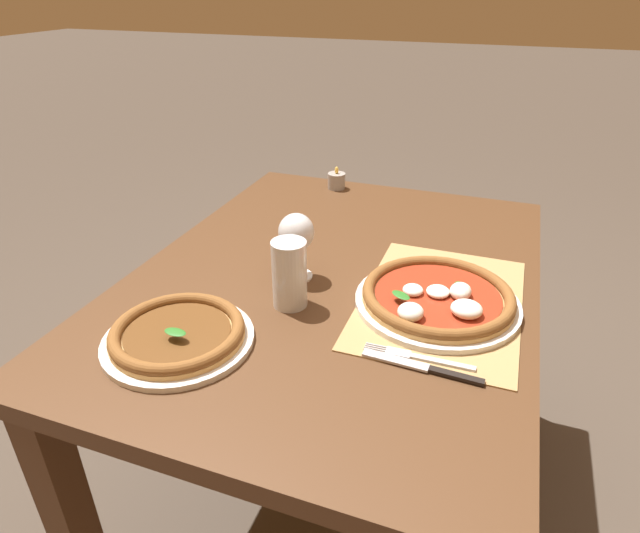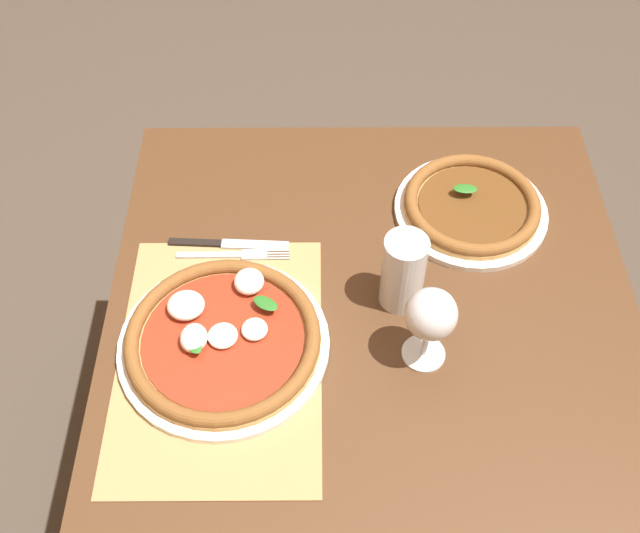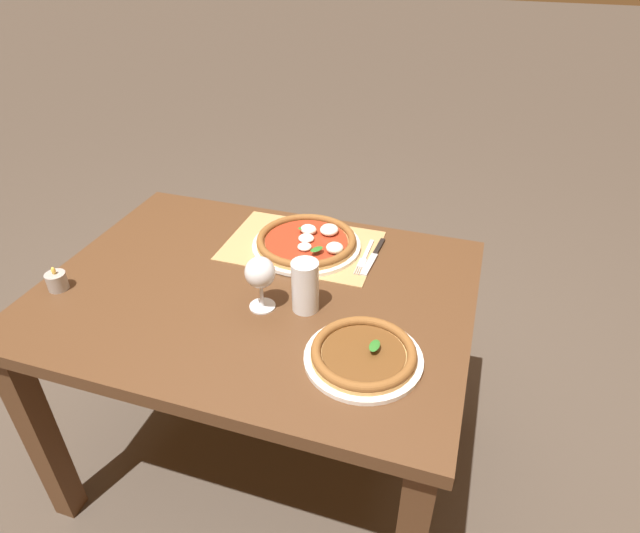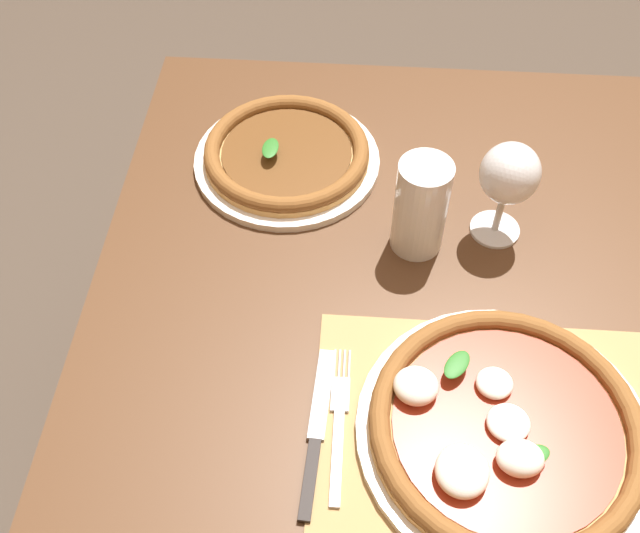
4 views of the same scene
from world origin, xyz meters
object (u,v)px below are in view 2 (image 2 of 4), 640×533
(pizza_far, at_px, (472,206))
(knife, at_px, (229,244))
(fork, at_px, (234,255))
(wine_glass, at_px, (431,317))
(pizza_near, at_px, (223,338))
(pint_glass, at_px, (403,273))

(pizza_far, height_order, knife, pizza_far)
(fork, xyz_separation_m, knife, (-0.02, -0.01, 0.00))
(wine_glass, height_order, fork, wine_glass)
(pizza_near, xyz_separation_m, knife, (-0.21, -0.01, -0.02))
(pint_glass, height_order, fork, pint_glass)
(wine_glass, height_order, knife, wine_glass)
(fork, bearing_deg, pint_glass, 72.22)
(wine_glass, relative_size, knife, 0.72)
(pizza_near, distance_m, pizza_far, 0.52)
(wine_glass, bearing_deg, fork, -122.81)
(wine_glass, bearing_deg, knife, -124.94)
(pizza_far, bearing_deg, knife, -80.00)
(pint_glass, bearing_deg, wine_glass, 14.95)
(pizza_far, height_order, wine_glass, wine_glass)
(pizza_far, xyz_separation_m, knife, (0.08, -0.44, -0.01))
(pizza_far, xyz_separation_m, fork, (0.10, -0.43, -0.01))
(pint_glass, bearing_deg, knife, -111.41)
(pizza_near, distance_m, knife, 0.21)
(fork, distance_m, knife, 0.03)
(wine_glass, relative_size, fork, 0.77)
(knife, bearing_deg, pizza_near, 1.86)
(pizza_far, relative_size, knife, 1.31)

